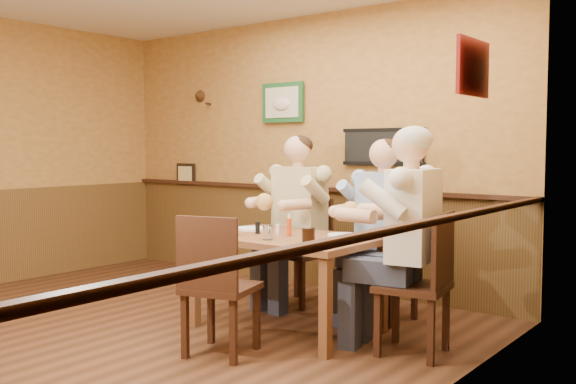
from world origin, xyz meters
name	(u,v)px	position (x,y,z in m)	size (l,w,h in m)	color
room	(128,115)	(0.14, 0.17, 1.69)	(5.02, 5.03, 2.81)	#361D10
dining_table	(287,247)	(0.97, 1.04, 0.66)	(1.40, 0.90, 0.75)	brown
chair_back_left	(299,251)	(0.54, 1.78, 0.49)	(0.45, 0.45, 0.98)	#391E12
chair_back_right	(385,263)	(1.44, 1.77, 0.48)	(0.44, 0.44, 0.95)	#391E12
chair_right_end	(413,283)	(2.03, 1.11, 0.50)	(0.46, 0.46, 1.00)	#391E12
chair_near_side	(221,284)	(0.98, 0.28, 0.49)	(0.46, 0.46, 0.99)	#391E12
diner_tan_shirt	(299,229)	(0.54, 1.78, 0.70)	(0.64, 0.64, 1.39)	beige
diner_blue_polo	(385,239)	(1.44, 1.77, 0.68)	(0.63, 0.63, 1.36)	#88A1CD
diner_white_elder	(413,253)	(2.03, 1.11, 0.71)	(0.66, 0.66, 1.43)	silver
water_glass_left	(233,227)	(0.63, 0.79, 0.82)	(0.09, 0.09, 0.13)	silver
water_glass_mid	(268,232)	(0.99, 0.77, 0.81)	(0.08, 0.08, 0.11)	silver
cola_tumbler	(309,236)	(1.39, 0.76, 0.81)	(0.09, 0.09, 0.12)	black
hot_sauce_bottle	(289,226)	(1.00, 1.03, 0.83)	(0.04, 0.04, 0.16)	#C03C14
salt_shaker	(278,229)	(0.87, 1.05, 0.79)	(0.03, 0.03, 0.08)	silver
pepper_shaker	(258,228)	(0.71, 0.98, 0.80)	(0.04, 0.04, 0.10)	black
plate_far_left	(252,228)	(0.50, 1.16, 0.76)	(0.27, 0.27, 0.02)	white
plate_far_right	(344,235)	(1.35, 1.29, 0.76)	(0.26, 0.26, 0.02)	white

